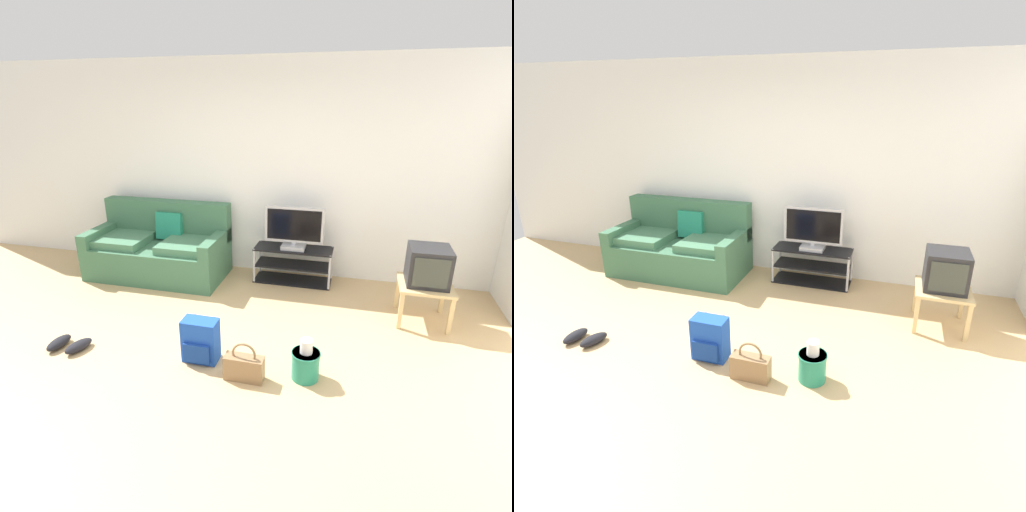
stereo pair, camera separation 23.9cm
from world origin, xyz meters
TOP-DOWN VIEW (x-y plane):
  - ground_plane at (0.00, 0.00)m, footprint 9.00×9.80m
  - wall_back at (0.00, 2.45)m, footprint 9.00×0.10m
  - couch at (-1.16, 1.93)m, footprint 1.76×0.90m
  - tv_stand at (0.60, 2.12)m, footprint 0.98×0.37m
  - flat_tv at (0.60, 2.10)m, footprint 0.73×0.22m
  - side_table at (2.09, 1.47)m, footprint 0.53×0.53m
  - crt_tv at (2.09, 1.48)m, footprint 0.40×0.41m
  - backpack at (0.09, 0.23)m, footprint 0.31×0.25m
  - handbag at (0.54, 0.06)m, footprint 0.33×0.13m
  - cleaning_bucket at (1.03, 0.20)m, footprint 0.24×0.24m
  - sneakers_pair at (-1.19, 0.07)m, footprint 0.39×0.30m

SIDE VIEW (x-z plane):
  - ground_plane at x=0.00m, z-range -0.02..0.00m
  - sneakers_pair at x=-1.19m, z-range 0.00..0.09m
  - handbag at x=0.54m, z-range -0.05..0.29m
  - cleaning_bucket at x=1.03m, z-range -0.03..0.33m
  - backpack at x=0.09m, z-range 0.00..0.40m
  - tv_stand at x=0.60m, z-range 0.00..0.45m
  - couch at x=-1.16m, z-range -0.13..0.81m
  - side_table at x=2.09m, z-range 0.15..0.57m
  - crt_tv at x=2.09m, z-range 0.43..0.82m
  - flat_tv at x=0.60m, z-range 0.45..0.98m
  - wall_back at x=0.00m, z-range 0.00..2.70m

